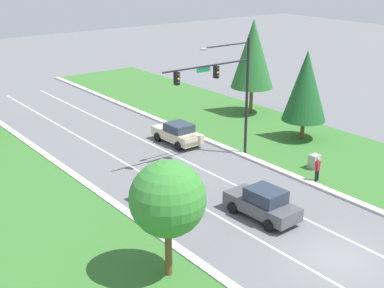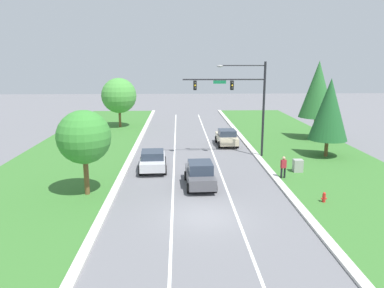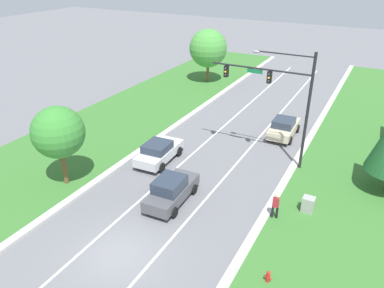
# 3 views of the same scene
# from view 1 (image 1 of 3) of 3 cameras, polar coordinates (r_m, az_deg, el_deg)

# --- Properties ---
(ground_plane) EXTENTS (160.00, 160.00, 0.00)m
(ground_plane) POSITION_cam_1_polar(r_m,az_deg,el_deg) (26.94, 15.39, -11.67)
(ground_plane) COLOR slate
(lane_stripe_inner_left) EXTENTS (0.14, 81.00, 0.01)m
(lane_stripe_inner_left) POSITION_cam_1_polar(r_m,az_deg,el_deg) (25.70, 12.85, -13.07)
(lane_stripe_inner_left) COLOR white
(lane_stripe_inner_left) RESTS_ON ground_plane
(lane_stripe_inner_right) EXTENTS (0.14, 81.00, 0.01)m
(lane_stripe_inner_right) POSITION_cam_1_polar(r_m,az_deg,el_deg) (28.23, 17.67, -10.37)
(lane_stripe_inner_right) COLOR white
(lane_stripe_inner_right) RESTS_ON ground_plane
(traffic_signal_mast) EXTENTS (7.19, 0.41, 8.38)m
(traffic_signal_mast) POSITION_cam_1_polar(r_m,az_deg,el_deg) (36.09, 3.65, 6.52)
(traffic_signal_mast) COLOR black
(traffic_signal_mast) RESTS_ON ground_plane
(graphite_sedan) EXTENTS (2.11, 4.45, 1.76)m
(graphite_sedan) POSITION_cam_1_polar(r_m,az_deg,el_deg) (29.52, 7.55, -6.29)
(graphite_sedan) COLOR #4C4C51
(graphite_sedan) RESTS_ON ground_plane
(silver_sedan) EXTENTS (2.27, 4.48, 1.59)m
(silver_sedan) POSITION_cam_1_polar(r_m,az_deg,el_deg) (30.30, -2.58, -5.51)
(silver_sedan) COLOR silver
(silver_sedan) RESTS_ON ground_plane
(champagne_sedan) EXTENTS (2.09, 4.33, 1.64)m
(champagne_sedan) POSITION_cam_1_polar(r_m,az_deg,el_deg) (40.62, -1.55, 1.16)
(champagne_sedan) COLOR beige
(champagne_sedan) RESTS_ON ground_plane
(utility_cabinet) EXTENTS (0.70, 0.60, 1.04)m
(utility_cabinet) POSITION_cam_1_polar(r_m,az_deg,el_deg) (36.74, 12.93, -1.89)
(utility_cabinet) COLOR #9E9E99
(utility_cabinet) RESTS_ON ground_plane
(pedestrian) EXTENTS (0.42, 0.30, 1.69)m
(pedestrian) POSITION_cam_1_polar(r_m,az_deg,el_deg) (34.56, 13.23, -2.56)
(pedestrian) COLOR black
(pedestrian) RESTS_ON ground_plane
(conifer_near_right_tree) EXTENTS (3.37, 3.37, 7.00)m
(conifer_near_right_tree) POSITION_cam_1_polar(r_m,az_deg,el_deg) (41.47, 12.02, 6.09)
(conifer_near_right_tree) COLOR brown
(conifer_near_right_tree) RESTS_ON ground_plane
(conifer_far_right_tree) EXTENTS (3.75, 3.75, 8.47)m
(conifer_far_right_tree) POSITION_cam_1_polar(r_m,az_deg,el_deg) (47.61, 6.50, 9.54)
(conifer_far_right_tree) COLOR brown
(conifer_far_right_tree) RESTS_ON ground_plane
(oak_far_left_tree) EXTENTS (3.36, 3.36, 5.49)m
(oak_far_left_tree) POSITION_cam_1_polar(r_m,az_deg,el_deg) (22.94, -2.62, -5.90)
(oak_far_left_tree) COLOR brown
(oak_far_left_tree) RESTS_ON ground_plane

